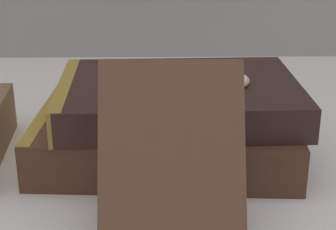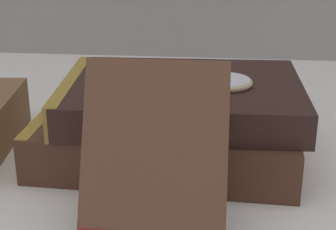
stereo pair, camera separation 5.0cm
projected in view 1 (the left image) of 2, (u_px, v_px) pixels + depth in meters
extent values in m
plane|color=white|center=(182.00, 175.00, 0.50)|extent=(3.00, 3.00, 0.00)
cube|color=#4C2D1E|center=(166.00, 132.00, 0.54)|extent=(0.25, 0.18, 0.04)
cube|color=olive|center=(48.00, 130.00, 0.54)|extent=(0.02, 0.17, 0.04)
cube|color=#331E19|center=(176.00, 97.00, 0.52)|extent=(0.22, 0.16, 0.03)
cube|color=olive|center=(66.00, 99.00, 0.52)|extent=(0.02, 0.15, 0.03)
cube|color=brown|center=(171.00, 154.00, 0.40)|extent=(0.10, 0.08, 0.13)
cylinder|color=silver|center=(224.00, 80.00, 0.51)|extent=(0.04, 0.04, 0.01)
torus|color=tan|center=(224.00, 80.00, 0.51)|extent=(0.05, 0.05, 0.01)
sphere|color=tan|center=(221.00, 73.00, 0.53)|extent=(0.01, 0.01, 0.01)
torus|color=#ADADB2|center=(109.00, 104.00, 0.67)|extent=(0.06, 0.06, 0.00)
torus|color=#ADADB2|center=(158.00, 109.00, 0.65)|extent=(0.06, 0.06, 0.00)
cylinder|color=#ADADB2|center=(134.00, 107.00, 0.66)|extent=(0.02, 0.01, 0.00)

